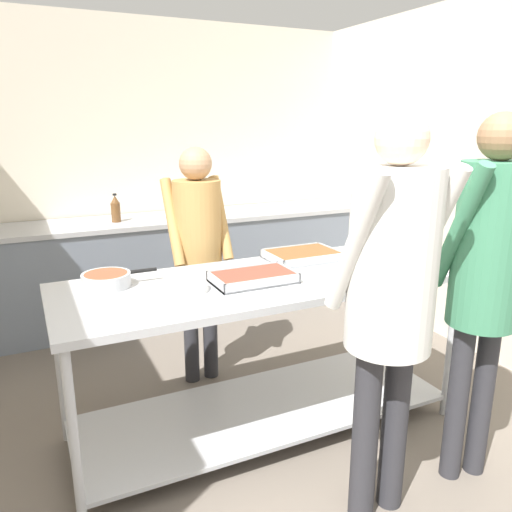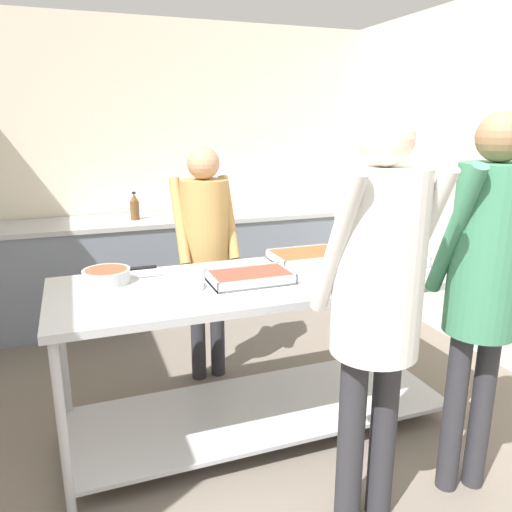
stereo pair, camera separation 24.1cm
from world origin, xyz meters
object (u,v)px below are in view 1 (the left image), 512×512
Objects in this scene: serving_tray_greens at (385,258)px; guest_serving_left at (391,282)px; serving_tray_roast at (253,278)px; serving_tray_vegetables at (302,256)px; plate_stack at (185,287)px; cook_behind_counter at (198,240)px; water_bottle at (116,209)px; guest_serving_right at (487,262)px; sauce_pan at (107,279)px.

guest_serving_left is (-0.63, -0.79, 0.16)m from serving_tray_greens.
guest_serving_left is at bearing -70.45° from serving_tray_roast.
serving_tray_vegetables is 0.24× the size of guest_serving_left.
cook_behind_counter is at bearing 66.33° from plate_stack.
serving_tray_vegetables is (0.84, 0.26, 0.01)m from plate_stack.
guest_serving_left reaches higher than cook_behind_counter.
cook_behind_counter is 1.29m from water_bottle.
guest_serving_right is at bearing -94.89° from serving_tray_greens.
sauce_pan is 0.84m from cook_behind_counter.
guest_serving_right is (0.83, -0.76, 0.18)m from serving_tray_roast.
serving_tray_roast and serving_tray_greens have the same top height.
sauce_pan is 0.22× the size of guest_serving_right.
serving_tray_roast reaches higher than plate_stack.
guest_serving_right is 1.12× the size of cook_behind_counter.
serving_tray_vegetables is 0.50m from serving_tray_greens.
guest_serving_left is (-0.20, -1.04, 0.16)m from serving_tray_vegetables.
serving_tray_greens is at bearing 85.11° from guest_serving_right.
serving_tray_greens is at bearing 1.47° from serving_tray_roast.
sauce_pan is at bearing 134.13° from guest_serving_left.
guest_serving_left is 1.12× the size of cook_behind_counter.
water_bottle is at bearing 115.53° from serving_tray_vegetables.
plate_stack is at bearing -34.11° from sauce_pan.
cook_behind_counter reaches higher than serving_tray_vegetables.
sauce_pan is 0.76m from serving_tray_roast.
guest_serving_right is 3.01m from water_bottle.
guest_serving_right is 7.43× the size of water_bottle.
water_bottle reaches higher than plate_stack.
cook_behind_counter is (-0.05, 0.75, 0.05)m from serving_tray_roast.
guest_serving_left reaches higher than water_bottle.
serving_tray_roast is 0.27× the size of cook_behind_counter.
cook_behind_counter reaches higher than sauce_pan.
sauce_pan is 0.24× the size of cook_behind_counter.
serving_tray_roast is at bearing 137.74° from guest_serving_right.
serving_tray_vegetables is at bearing 17.16° from plate_stack.
serving_tray_greens is 0.20× the size of guest_serving_right.
sauce_pan is at bearing -178.84° from serving_tray_vegetables.
cook_behind_counter is (0.67, 0.50, 0.03)m from sauce_pan.
serving_tray_vegetables is at bearing -64.47° from water_bottle.
serving_tray_roast is at bearing -149.15° from serving_tray_vegetables.
sauce_pan is 1.64m from serving_tray_greens.
guest_serving_left reaches higher than plate_stack.
serving_tray_vegetables is 0.70m from cook_behind_counter.
plate_stack is 0.98× the size of water_bottle.
sauce_pan reaches higher than serving_tray_greens.
serving_tray_vegetables is at bearing 30.85° from serving_tray_roast.
cook_behind_counter reaches higher than water_bottle.
plate_stack is at bearing 147.15° from guest_serving_right.
water_bottle is at bearing 102.76° from guest_serving_left.
plate_stack is at bearing -113.67° from cook_behind_counter.
water_bottle is at bearing 103.76° from cook_behind_counter.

